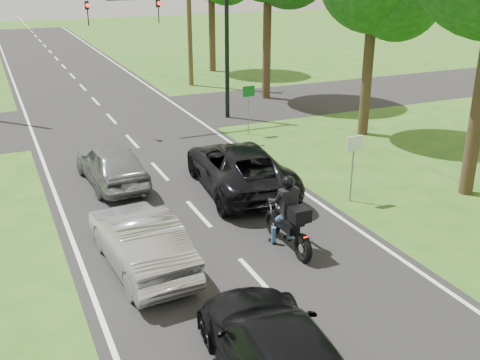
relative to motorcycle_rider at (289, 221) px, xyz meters
name	(u,v)px	position (x,y,z in m)	size (l,w,h in m)	color
ground	(257,278)	(-1.40, -1.02, -0.79)	(140.00, 140.00, 0.00)	#255618
road	(145,155)	(-1.40, 8.98, -0.79)	(8.00, 100.00, 0.01)	black
cross_road	(112,119)	(-1.40, 14.98, -0.79)	(60.00, 7.00, 0.01)	black
motorcycle_rider	(289,221)	(0.00, 0.00, 0.00)	(0.66, 2.34, 2.02)	black
dark_suv	(239,167)	(0.52, 4.33, -0.02)	(2.53, 5.48, 1.52)	black
silver_sedan	(140,240)	(-3.75, 0.63, -0.06)	(1.52, 4.36, 1.44)	#B5B4BA
silver_suv	(111,164)	(-3.19, 6.48, -0.07)	(1.67, 4.16, 1.42)	gray
dark_car_behind	(278,353)	(-2.65, -4.42, -0.09)	(1.93, 4.75, 1.38)	black
traffic_signal	(188,32)	(1.94, 12.98, 3.34)	(6.38, 0.44, 6.00)	black
sign_white	(354,153)	(3.30, 1.96, 0.81)	(0.55, 0.07, 2.12)	slate
sign_green	(248,98)	(3.50, 9.96, 0.81)	(0.55, 0.07, 2.12)	slate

